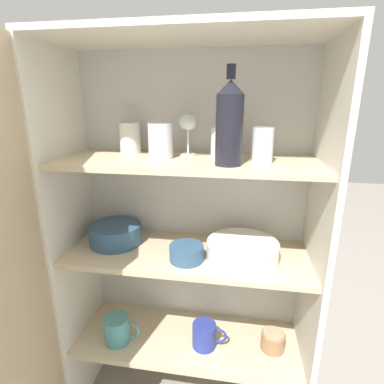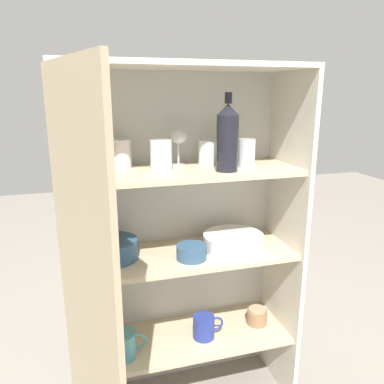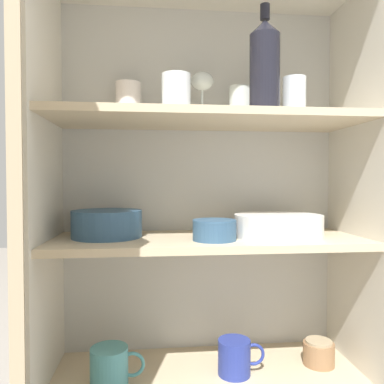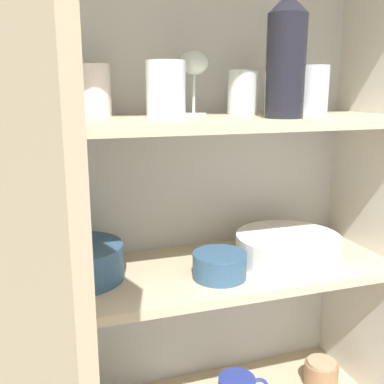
# 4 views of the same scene
# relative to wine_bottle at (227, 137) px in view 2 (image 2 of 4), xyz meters

# --- Properties ---
(cupboard_back_panel) EXTENTS (0.89, 0.02, 1.38)m
(cupboard_back_panel) POSITION_rel_wine_bottle_xyz_m (-0.14, 0.23, -0.45)
(cupboard_back_panel) COLOR silver
(cupboard_back_panel) RESTS_ON ground_plane
(cupboard_side_left) EXTENTS (0.02, 0.34, 1.38)m
(cupboard_side_left) POSITION_rel_wine_bottle_xyz_m (-0.57, 0.07, -0.45)
(cupboard_side_left) COLOR silver
(cupboard_side_left) RESTS_ON ground_plane
(cupboard_side_right) EXTENTS (0.02, 0.34, 1.38)m
(cupboard_side_right) POSITION_rel_wine_bottle_xyz_m (0.29, 0.07, -0.45)
(cupboard_side_right) COLOR silver
(cupboard_side_right) RESTS_ON ground_plane
(cupboard_top_panel) EXTENTS (0.89, 0.34, 0.02)m
(cupboard_top_panel) POSITION_rel_wine_bottle_xyz_m (-0.14, 0.07, 0.24)
(cupboard_top_panel) COLOR silver
(cupboard_top_panel) RESTS_ON cupboard_side_left
(shelf_board_lower) EXTENTS (0.85, 0.31, 0.02)m
(shelf_board_lower) POSITION_rel_wine_bottle_xyz_m (-0.14, 0.07, -0.84)
(shelf_board_lower) COLOR beige
(shelf_board_middle) EXTENTS (0.85, 0.31, 0.02)m
(shelf_board_middle) POSITION_rel_wine_bottle_xyz_m (-0.14, 0.07, -0.47)
(shelf_board_middle) COLOR beige
(shelf_board_upper) EXTENTS (0.85, 0.31, 0.02)m
(shelf_board_upper) POSITION_rel_wine_bottle_xyz_m (-0.14, 0.07, -0.13)
(shelf_board_upper) COLOR beige
(cupboard_door) EXTENTS (0.15, 0.42, 1.38)m
(cupboard_door) POSITION_rel_wine_bottle_xyz_m (-0.51, -0.31, -0.45)
(cupboard_door) COLOR tan
(cupboard_door) RESTS_ON ground_plane
(tumbler_glass_0) EXTENTS (0.08, 0.08, 0.11)m
(tumbler_glass_0) POSITION_rel_wine_bottle_xyz_m (-0.36, 0.16, -0.07)
(tumbler_glass_0) COLOR silver
(tumbler_glass_0) RESTS_ON shelf_board_upper
(tumbler_glass_1) EXTENTS (0.07, 0.07, 0.10)m
(tumbler_glass_1) POSITION_rel_wine_bottle_xyz_m (-0.03, 0.13, -0.07)
(tumbler_glass_1) COLOR white
(tumbler_glass_1) RESTS_ON shelf_board_upper
(tumbler_glass_2) EXTENTS (0.06, 0.06, 0.11)m
(tumbler_glass_2) POSITION_rel_wine_bottle_xyz_m (0.10, 0.05, -0.07)
(tumbler_glass_2) COLOR white
(tumbler_glass_2) RESTS_ON shelf_board_upper
(tumbler_glass_3) EXTENTS (0.08, 0.08, 0.11)m
(tumbler_glass_3) POSITION_rel_wine_bottle_xyz_m (-0.23, 0.08, -0.06)
(tumbler_glass_3) COLOR white
(tumbler_glass_3) RESTS_ON shelf_board_upper
(wine_glass_0) EXTENTS (0.07, 0.07, 0.14)m
(wine_glass_0) POSITION_rel_wine_bottle_xyz_m (-0.15, 0.14, -0.02)
(wine_glass_0) COLOR white
(wine_glass_0) RESTS_ON shelf_board_upper
(wine_bottle) EXTENTS (0.08, 0.08, 0.28)m
(wine_bottle) POSITION_rel_wine_bottle_xyz_m (0.00, 0.00, 0.00)
(wine_bottle) COLOR black
(wine_bottle) RESTS_ON shelf_board_upper
(plate_stack_white) EXTENTS (0.24, 0.24, 0.06)m
(plate_stack_white) POSITION_rel_wine_bottle_xyz_m (0.06, 0.05, -0.43)
(plate_stack_white) COLOR white
(plate_stack_white) RESTS_ON shelf_board_middle
(mixing_bowl_large) EXTENTS (0.19, 0.19, 0.08)m
(mixing_bowl_large) POSITION_rel_wine_bottle_xyz_m (-0.42, 0.10, -0.42)
(mixing_bowl_large) COLOR #33567A
(mixing_bowl_large) RESTS_ON shelf_board_middle
(serving_bowl_small) EXTENTS (0.12, 0.12, 0.05)m
(serving_bowl_small) POSITION_rel_wine_bottle_xyz_m (-0.13, 0.01, -0.43)
(serving_bowl_small) COLOR #33567A
(serving_bowl_small) RESTS_ON shelf_board_middle
(coffee_mug_primary) EXTENTS (0.14, 0.10, 0.10)m
(coffee_mug_primary) POSITION_rel_wine_bottle_xyz_m (-0.40, 0.01, -0.78)
(coffee_mug_primary) COLOR teal
(coffee_mug_primary) RESTS_ON shelf_board_lower
(coffee_mug_extra_1) EXTENTS (0.13, 0.09, 0.10)m
(coffee_mug_extra_1) POSITION_rel_wine_bottle_xyz_m (-0.07, 0.04, -0.79)
(coffee_mug_extra_1) COLOR #283893
(coffee_mug_extra_1) RESTS_ON shelf_board_lower
(storage_jar) EXTENTS (0.09, 0.09, 0.07)m
(storage_jar) POSITION_rel_wine_bottle_xyz_m (0.19, 0.07, -0.80)
(storage_jar) COLOR #99704C
(storage_jar) RESTS_ON shelf_board_lower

